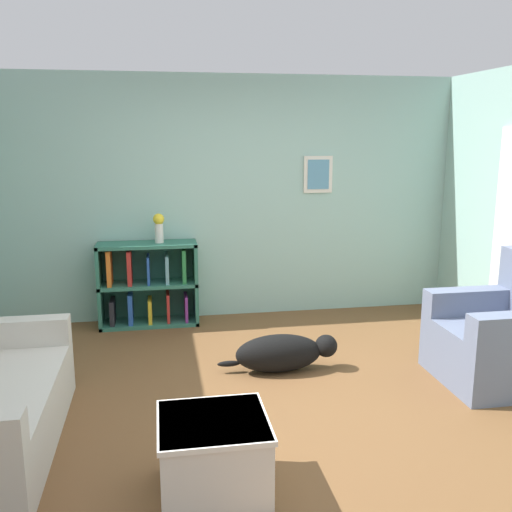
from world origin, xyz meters
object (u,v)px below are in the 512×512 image
at_px(recliner_chair, 503,337).
at_px(vase, 159,226).
at_px(dog, 283,353).
at_px(bookshelf, 147,284).
at_px(coffee_table, 213,454).

distance_m(recliner_chair, vase, 3.40).
bearing_deg(vase, dog, -55.17).
xyz_separation_m(dog, vase, (-1.00, 1.44, 0.89)).
height_order(bookshelf, coffee_table, bookshelf).
relative_size(bookshelf, vase, 3.36).
bearing_deg(dog, vase, 124.83).
relative_size(dog, vase, 3.39).
bearing_deg(coffee_table, dog, 64.75).
height_order(recliner_chair, coffee_table, recliner_chair).
bearing_deg(vase, bookshelf, 171.13).
bearing_deg(dog, bookshelf, 128.04).
bearing_deg(coffee_table, bookshelf, 97.41).
bearing_deg(bookshelf, recliner_chair, -34.15).
height_order(coffee_table, dog, coffee_table).
xyz_separation_m(recliner_chair, vase, (-2.72, 1.92, 0.68)).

